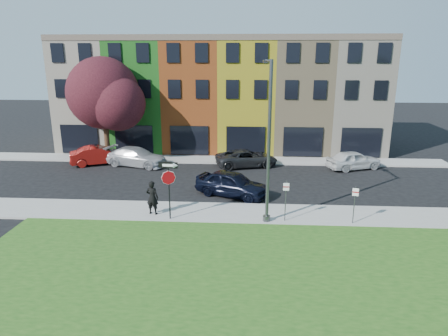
# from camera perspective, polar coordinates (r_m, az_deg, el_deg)

# --- Properties ---
(ground) EXTENTS (120.00, 120.00, 0.00)m
(ground) POSITION_cam_1_polar(r_m,az_deg,el_deg) (20.43, 2.55, -9.87)
(ground) COLOR black
(ground) RESTS_ON ground
(sidewalk_near) EXTENTS (40.00, 3.00, 0.12)m
(sidewalk_near) POSITION_cam_1_polar(r_m,az_deg,el_deg) (23.21, 7.68, -6.57)
(sidewalk_near) COLOR gray
(sidewalk_near) RESTS_ON ground
(sidewalk_far) EXTENTS (40.00, 2.40, 0.12)m
(sidewalk_far) POSITION_cam_1_polar(r_m,az_deg,el_deg) (34.69, -1.91, 1.20)
(sidewalk_far) COLOR gray
(sidewalk_far) RESTS_ON ground
(rowhouse_block) EXTENTS (30.00, 10.12, 10.00)m
(rowhouse_block) POSITION_cam_1_polar(r_m,az_deg,el_deg) (39.86, -0.40, 10.35)
(rowhouse_block) COLOR beige
(rowhouse_block) RESTS_ON ground
(stop_sign) EXTENTS (1.05, 0.12, 3.24)m
(stop_sign) POSITION_cam_1_polar(r_m,az_deg,el_deg) (21.70, -7.92, -1.55)
(stop_sign) COLOR black
(stop_sign) RESTS_ON sidewalk_near
(man) EXTENTS (0.88, 0.73, 1.96)m
(man) POSITION_cam_1_polar(r_m,az_deg,el_deg) (22.93, -10.20, -4.18)
(man) COLOR black
(man) RESTS_ON sidewalk_near
(sedan_near) EXTENTS (5.61, 6.31, 1.65)m
(sedan_near) POSITION_cam_1_polar(r_m,az_deg,el_deg) (25.82, 1.16, -2.26)
(sedan_near) COLOR black
(sedan_near) RESTS_ON ground
(parked_car_red) EXTENTS (5.06, 5.88, 1.54)m
(parked_car_red) POSITION_cam_1_polar(r_m,az_deg,el_deg) (34.89, -17.38, 1.76)
(parked_car_red) COLOR maroon
(parked_car_red) RESTS_ON ground
(parked_car_silver) EXTENTS (4.70, 6.26, 1.51)m
(parked_car_silver) POSITION_cam_1_polar(r_m,az_deg,el_deg) (33.62, -12.42, 1.58)
(parked_car_silver) COLOR #ACADB1
(parked_car_silver) RESTS_ON ground
(parked_car_dark) EXTENTS (4.93, 6.24, 1.40)m
(parked_car_dark) POSITION_cam_1_polar(r_m,az_deg,el_deg) (32.69, 3.23, 1.42)
(parked_car_dark) COLOR black
(parked_car_dark) RESTS_ON ground
(parked_car_white) EXTENTS (4.70, 5.57, 1.50)m
(parked_car_white) POSITION_cam_1_polar(r_m,az_deg,el_deg) (33.52, 18.04, 1.10)
(parked_car_white) COLOR silver
(parked_car_white) RESTS_ON ground
(street_lamp) EXTENTS (0.56, 2.58, 8.54)m
(street_lamp) POSITION_cam_1_polar(r_m,az_deg,el_deg) (21.00, 6.35, 3.57)
(street_lamp) COLOR #45474A
(street_lamp) RESTS_ON sidewalk_near
(parking_sign_a) EXTENTS (0.32, 0.08, 2.27)m
(parking_sign_a) POSITION_cam_1_polar(r_m,az_deg,el_deg) (21.77, 8.81, -4.01)
(parking_sign_a) COLOR #45474A
(parking_sign_a) RESTS_ON sidewalk_near
(parking_sign_b) EXTENTS (0.31, 0.12, 2.06)m
(parking_sign_b) POSITION_cam_1_polar(r_m,az_deg,el_deg) (22.35, 18.17, -4.43)
(parking_sign_b) COLOR #45474A
(parking_sign_b) RESTS_ON sidewalk_near
(tree_purple) EXTENTS (7.18, 6.29, 8.63)m
(tree_purple) POSITION_cam_1_polar(r_m,az_deg,el_deg) (35.38, -16.66, 9.98)
(tree_purple) COLOR black
(tree_purple) RESTS_ON sidewalk_far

